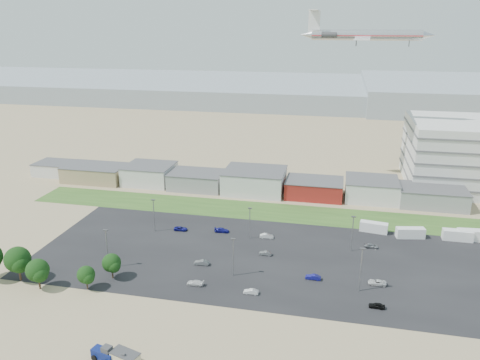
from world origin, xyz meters
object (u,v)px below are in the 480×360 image
(parked_car_6, at_px, (222,230))
(parked_car_7, at_px, (265,253))
(portable_shed, at_px, (125,359))
(airliner, at_px, (366,35))
(parked_car_3, at_px, (195,283))
(parked_car_8, at_px, (371,246))
(parked_car_9, at_px, (181,229))
(box_trailer_a, at_px, (374,227))
(parked_car_11, at_px, (267,236))
(parked_car_0, at_px, (377,282))
(telehandler, at_px, (104,353))
(parked_car_2, at_px, (377,306))
(parked_car_1, at_px, (313,277))
(parked_car_13, at_px, (251,292))
(parked_car_4, at_px, (202,263))

(parked_car_6, distance_m, parked_car_7, 19.15)
(portable_shed, relative_size, airliner, 0.11)
(airliner, distance_m, parked_car_3, 109.62)
(parked_car_8, bearing_deg, parked_car_9, 95.37)
(box_trailer_a, distance_m, parked_car_9, 57.84)
(box_trailer_a, xyz_separation_m, airliner, (-4.97, 46.55, 54.02))
(parked_car_8, xyz_separation_m, parked_car_9, (-55.53, -0.24, -0.06))
(airliner, relative_size, parked_car_6, 10.65)
(parked_car_3, relative_size, parked_car_11, 1.02)
(box_trailer_a, distance_m, parked_car_0, 30.99)
(portable_shed, xyz_separation_m, parked_car_6, (2.71, 59.61, -0.72))
(portable_shed, bearing_deg, telehandler, -170.19)
(parked_car_2, height_order, parked_car_3, parked_car_2)
(parked_car_0, relative_size, parked_car_6, 0.98)
(box_trailer_a, distance_m, parked_car_7, 36.35)
(airliner, relative_size, parked_car_0, 10.89)
(parked_car_0, height_order, parked_car_9, parked_car_0)
(parked_car_2, distance_m, parked_car_6, 52.98)
(portable_shed, distance_m, parked_car_6, 59.68)
(parked_car_1, xyz_separation_m, parked_car_11, (-14.77, 20.60, 0.03))
(parked_car_9, bearing_deg, parked_car_11, -92.35)
(parked_car_7, height_order, parked_car_11, parked_car_11)
(airliner, bearing_deg, parked_car_13, -102.71)
(portable_shed, distance_m, parked_car_4, 39.14)
(parked_car_4, relative_size, parked_car_7, 1.15)
(parked_car_7, bearing_deg, parked_car_1, 53.42)
(portable_shed, relative_size, parked_car_9, 1.33)
(parked_car_4, bearing_deg, parked_car_6, 178.78)
(parked_car_3, distance_m, parked_car_4, 9.96)
(telehandler, distance_m, parked_car_8, 76.71)
(box_trailer_a, relative_size, parked_car_0, 1.86)
(parked_car_2, relative_size, parked_car_13, 1.02)
(parked_car_4, bearing_deg, box_trailer_a, 123.51)
(parked_car_0, distance_m, parked_car_3, 43.31)
(parked_car_1, height_order, parked_car_8, parked_car_8)
(parked_car_3, height_order, parked_car_6, parked_car_6)
(telehandler, distance_m, parked_car_3, 29.91)
(portable_shed, relative_size, parked_car_1, 1.43)
(airliner, xyz_separation_m, parked_car_7, (-24.20, -68.23, -54.96))
(parked_car_13, bearing_deg, parked_car_1, 123.41)
(parked_car_7, bearing_deg, parked_car_13, -0.12)
(parked_car_3, bearing_deg, parked_car_1, 109.15)
(parked_car_2, xyz_separation_m, parked_car_8, (0.20, 29.88, 0.03))
(telehandler, bearing_deg, portable_shed, 7.59)
(parked_car_6, xyz_separation_m, parked_car_7, (15.12, -11.75, -0.08))
(parked_car_4, distance_m, parked_car_8, 47.33)
(telehandler, bearing_deg, parked_car_8, 63.19)
(telehandler, height_order, airliner, airliner)
(parked_car_0, xyz_separation_m, parked_car_7, (-28.44, 9.29, -0.04))
(parked_car_11, bearing_deg, box_trailer_a, -76.12)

